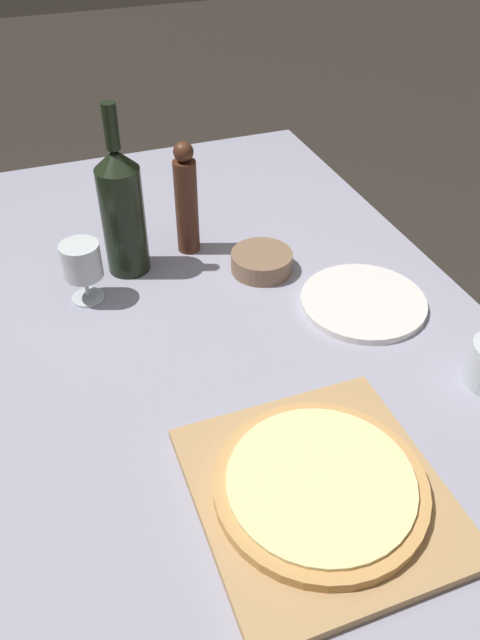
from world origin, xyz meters
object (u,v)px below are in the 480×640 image
Objects in this scene: small_bowl at (262,262)px; pepper_mill at (187,201)px; wine_bottle at (122,210)px; wine_glass at (82,263)px; pizza at (320,485)px.

pepper_mill is at bearing 131.90° from small_bowl.
wine_bottle is 2.74× the size of small_bowl.
wine_glass is (-0.10, -0.08, -0.05)m from wine_bottle.
pizza is 0.57m from small_bowl.
wine_bottle is 0.15m from pepper_mill.
wine_bottle is 1.42× the size of pepper_mill.
wine_bottle is at bearing 37.69° from wine_glass.
wine_bottle reaches higher than wine_glass.
pepper_mill is at bearing 23.55° from wine_glass.
small_bowl is at bearing -48.10° from pepper_mill.
small_bowl is (0.26, -0.11, -0.12)m from wine_bottle.
wine_bottle reaches higher than pizza.
wine_glass is 0.37m from small_bowl.
pizza is 0.68m from wine_bottle.
wine_bottle is 2.81× the size of wine_glass.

